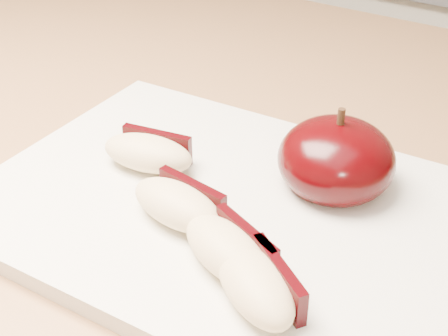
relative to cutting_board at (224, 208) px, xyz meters
The scene contains 7 objects.
back_cabinet 0.91m from the cutting_board, 92.42° to the left, with size 2.40×0.62×0.94m.
cutting_board is the anchor object (origin of this frame).
apple_half 0.08m from the cutting_board, 47.65° to the left, with size 0.09×0.09×0.06m.
apple_wedge_a 0.07m from the cutting_board, behind, with size 0.07×0.04×0.02m.
apple_wedge_b 0.04m from the cutting_board, 110.92° to the right, with size 0.07×0.04×0.02m.
apple_wedge_c 0.06m from the cutting_board, 53.95° to the right, with size 0.07×0.05×0.02m.
apple_wedge_d 0.09m from the cutting_board, 45.35° to the right, with size 0.07×0.06×0.02m.
Camera 1 is at (0.21, 0.13, 1.15)m, focal length 50.00 mm.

